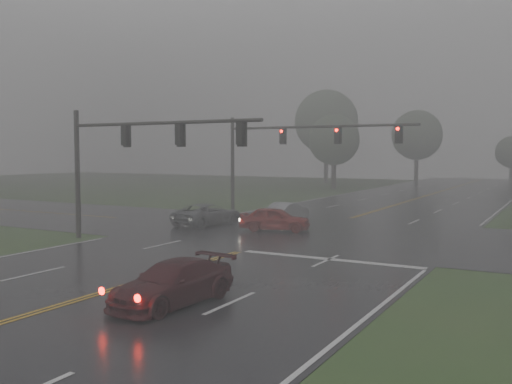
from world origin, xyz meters
The scene contains 13 objects.
main_road centered at (0.00, 20.00, 0.00)m, with size 18.00×160.00×0.02m, color black.
cross_street centered at (0.00, 22.00, 0.00)m, with size 120.00×14.00×0.02m, color black.
stop_bar centered at (4.50, 14.40, 0.00)m, with size 8.50×0.50×0.01m, color silver.
sedan_maroon centered at (2.99, 5.03, 0.00)m, with size 1.88×4.63×1.34m, color #36090E.
sedan_red centered at (-1.81, 21.47, 0.00)m, with size 1.71×4.26×1.45m, color maroon.
sedan_silver centered at (-3.26, 26.18, 0.00)m, with size 1.40×4.01×1.32m, color #929599.
car_grey centered at (-6.89, 21.74, 0.00)m, with size 2.35×5.10×1.42m, color #4E5155.
signal_gantry_near centered at (-6.63, 13.77, 4.94)m, with size 11.80×0.31×7.07m.
signal_gantry_far centered at (-5.45, 30.33, 5.35)m, with size 15.06×0.38×7.55m.
tree_nw_a centered at (-13.18, 60.49, 6.37)m, with size 6.60×6.60×9.69m.
tree_n_mid centered at (-7.02, 79.34, 7.38)m, with size 7.63×7.63×11.21m.
tree_nw_b centered at (-19.38, 73.17, 9.44)m, with size 9.77×9.77×14.34m.
tree_n_far centered at (5.66, 87.40, 4.78)m, with size 4.95×4.95×7.27m.
Camera 1 is at (13.75, -9.06, 4.77)m, focal length 40.00 mm.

